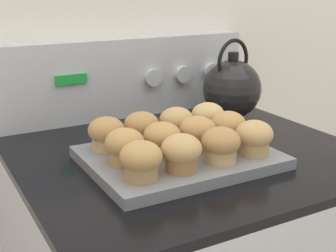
% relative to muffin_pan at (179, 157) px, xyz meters
% --- Properties ---
extents(wall_back, '(8.00, 0.05, 2.40)m').
position_rel_muffin_pan_xyz_m(wall_back, '(0.05, 0.42, 0.26)').
color(wall_back, silver).
rests_on(wall_back, ground_plane).
extents(control_panel, '(0.71, 0.07, 0.21)m').
position_rel_muffin_pan_xyz_m(control_panel, '(0.05, 0.37, 0.09)').
color(control_panel, '#B7BABF').
rests_on(control_panel, stove_range).
extents(muffin_pan, '(0.37, 0.29, 0.02)m').
position_rel_muffin_pan_xyz_m(muffin_pan, '(0.00, 0.00, 0.00)').
color(muffin_pan, slate).
rests_on(muffin_pan, stove_range).
extents(muffin_r0_c0, '(0.07, 0.07, 0.07)m').
position_rel_muffin_pan_xyz_m(muffin_r0_c0, '(-0.12, -0.08, 0.05)').
color(muffin_r0_c0, '#A37A4C').
rests_on(muffin_r0_c0, muffin_pan).
extents(muffin_r0_c1, '(0.07, 0.07, 0.07)m').
position_rel_muffin_pan_xyz_m(muffin_r0_c1, '(-0.04, -0.08, 0.05)').
color(muffin_r0_c1, olive).
rests_on(muffin_r0_c1, muffin_pan).
extents(muffin_r0_c2, '(0.07, 0.07, 0.07)m').
position_rel_muffin_pan_xyz_m(muffin_r0_c2, '(0.04, -0.08, 0.05)').
color(muffin_r0_c2, tan).
rests_on(muffin_r0_c2, muffin_pan).
extents(muffin_r0_c3, '(0.07, 0.07, 0.07)m').
position_rel_muffin_pan_xyz_m(muffin_r0_c3, '(0.13, -0.08, 0.05)').
color(muffin_r0_c3, tan).
rests_on(muffin_r0_c3, muffin_pan).
extents(muffin_r1_c0, '(0.07, 0.07, 0.07)m').
position_rel_muffin_pan_xyz_m(muffin_r1_c0, '(-0.12, -0.00, 0.05)').
color(muffin_r1_c0, '#A37A4C').
rests_on(muffin_r1_c0, muffin_pan).
extents(muffin_r1_c1, '(0.07, 0.07, 0.07)m').
position_rel_muffin_pan_xyz_m(muffin_r1_c1, '(-0.04, -0.00, 0.05)').
color(muffin_r1_c1, tan).
rests_on(muffin_r1_c1, muffin_pan).
extents(muffin_r1_c2, '(0.07, 0.07, 0.07)m').
position_rel_muffin_pan_xyz_m(muffin_r1_c2, '(0.04, -0.00, 0.05)').
color(muffin_r1_c2, tan).
rests_on(muffin_r1_c2, muffin_pan).
extents(muffin_r1_c3, '(0.07, 0.07, 0.07)m').
position_rel_muffin_pan_xyz_m(muffin_r1_c3, '(0.12, -0.00, 0.05)').
color(muffin_r1_c3, olive).
rests_on(muffin_r1_c3, muffin_pan).
extents(muffin_r2_c0, '(0.07, 0.07, 0.07)m').
position_rel_muffin_pan_xyz_m(muffin_r2_c0, '(-0.12, 0.08, 0.05)').
color(muffin_r2_c0, tan).
rests_on(muffin_r2_c0, muffin_pan).
extents(muffin_r2_c1, '(0.07, 0.07, 0.07)m').
position_rel_muffin_pan_xyz_m(muffin_r2_c1, '(-0.04, 0.08, 0.05)').
color(muffin_r2_c1, '#A37A4C').
rests_on(muffin_r2_c1, muffin_pan).
extents(muffin_r2_c2, '(0.07, 0.07, 0.07)m').
position_rel_muffin_pan_xyz_m(muffin_r2_c2, '(0.04, 0.08, 0.05)').
color(muffin_r2_c2, tan).
rests_on(muffin_r2_c2, muffin_pan).
extents(muffin_r2_c3, '(0.07, 0.07, 0.07)m').
position_rel_muffin_pan_xyz_m(muffin_r2_c3, '(0.12, 0.08, 0.05)').
color(muffin_r2_c3, tan).
rests_on(muffin_r2_c3, muffin_pan).
extents(tea_kettle, '(0.19, 0.16, 0.21)m').
position_rel_muffin_pan_xyz_m(tea_kettle, '(0.29, 0.22, 0.07)').
color(tea_kettle, black).
rests_on(tea_kettle, stove_range).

